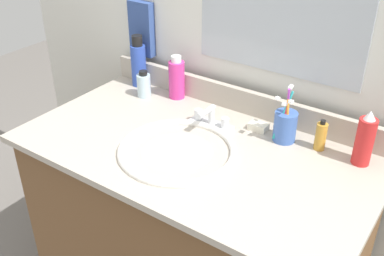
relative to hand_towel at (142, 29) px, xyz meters
The scene contains 14 objects.
vanity_cabinet 0.84m from the hand_towel, 34.06° to the right, with size 1.12×0.58×0.72m, color brown.
countertop 0.63m from the hand_towel, 34.06° to the right, with size 1.17×0.63×0.02m, color #B2A899.
backsplash 0.51m from the hand_towel, ahead, with size 1.17×0.02×0.09m, color #B2A899.
back_wall 0.57m from the hand_towel, ahead, with size 2.27×0.04×1.30m, color silver.
hand_towel is the anchor object (origin of this frame).
sink_basin 0.64m from the hand_towel, 39.84° to the right, with size 0.38×0.38×0.11m.
faucet 0.52m from the hand_towel, 22.05° to the right, with size 0.16×0.10×0.08m.
bottle_oil_amber 0.84m from the hand_towel, ahead, with size 0.04×0.04×0.10m.
bottle_spray_red 0.97m from the hand_towel, ahead, with size 0.06×0.06×0.18m.
bottle_gel_clear 0.24m from the hand_towel, 50.26° to the right, with size 0.05×0.05×0.11m.
bottle_soap_pink 0.27m from the hand_towel, 15.92° to the right, with size 0.06×0.06×0.17m.
bottle_shampoo_blue 0.14m from the hand_towel, 68.43° to the right, with size 0.06×0.06×0.21m.
cup_blue_plastic 0.73m from the hand_towel, ahead, with size 0.08×0.09×0.19m.
soap_bar 0.64m from the hand_towel, 10.02° to the right, with size 0.06×0.04×0.02m, color white.
Camera 1 is at (0.70, -1.02, 1.54)m, focal length 42.50 mm.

